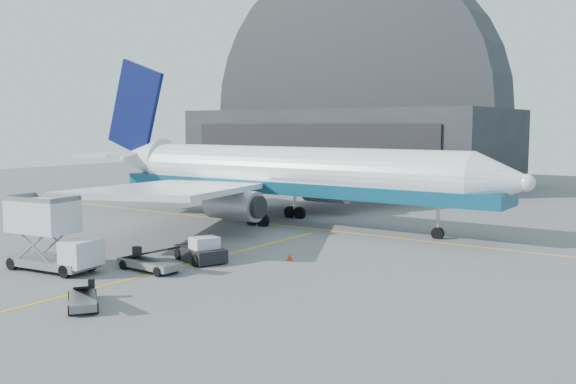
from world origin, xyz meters
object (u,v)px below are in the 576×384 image
Objects in this scene: airliner at (277,173)px; belt_loader_b at (83,297)px; catering_truck at (50,235)px; belt_loader_a at (149,262)px; pushback_tug at (201,252)px.

airliner is 12.40× the size of belt_loader_b.
catering_truck reaches higher than belt_loader_a.
catering_truck is (0.26, -25.96, -2.49)m from airliner.
pushback_tug is at bearing 138.66° from belt_loader_b.
belt_loader_a is at bearing -75.74° from airliner.
airliner is 10.83× the size of pushback_tug.
belt_loader_b is (3.42, -7.85, -0.09)m from belt_loader_a.
pushback_tug reaches higher than belt_loader_b.
catering_truck reaches higher than belt_loader_b.
belt_loader_a reaches higher than belt_loader_b.
airliner is at bearing 106.70° from belt_loader_a.
belt_loader_b is at bearing -64.05° from belt_loader_a.
belt_loader_b is (2.53, -12.00, -0.20)m from pushback_tug.
belt_loader_b is (9.09, -30.17, -4.35)m from airliner.
airliner reaches higher than pushback_tug.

